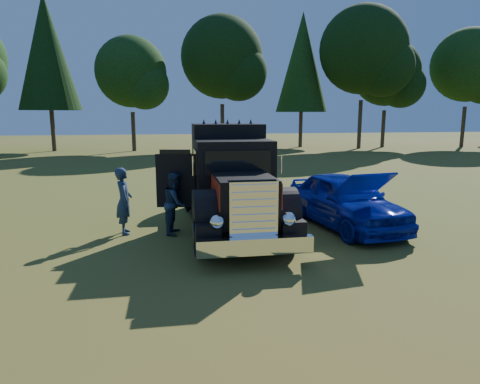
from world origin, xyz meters
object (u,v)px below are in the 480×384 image
at_px(hotrod_coupe, 345,200).
at_px(spectator_near, 124,201).
at_px(diamond_t_truck, 232,186).
at_px(spectator_far, 175,203).

bearing_deg(hotrod_coupe, spectator_near, 177.21).
relative_size(diamond_t_truck, hotrod_coupe, 1.47).
distance_m(diamond_t_truck, spectator_near, 3.02).
bearing_deg(diamond_t_truck, hotrod_coupe, -3.44).
bearing_deg(spectator_near, diamond_t_truck, -100.30).
bearing_deg(spectator_far, spectator_near, 94.65).
relative_size(diamond_t_truck, spectator_far, 4.17).
distance_m(diamond_t_truck, hotrod_coupe, 3.38).
distance_m(spectator_near, spectator_far, 1.42).
distance_m(diamond_t_truck, spectator_far, 1.65).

